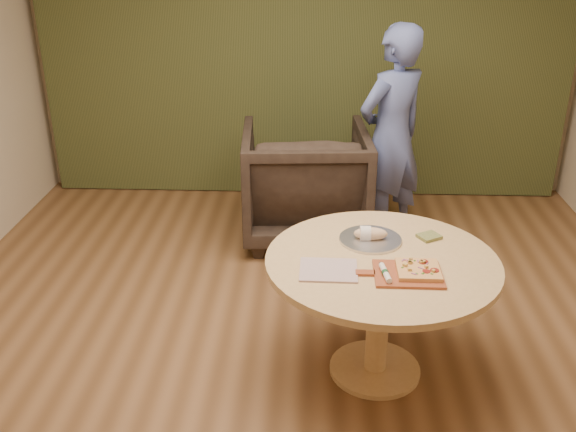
# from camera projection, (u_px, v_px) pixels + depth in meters

# --- Properties ---
(room_shell) EXTENTS (5.04, 6.04, 2.84)m
(room_shell) POSITION_uv_depth(u_px,v_px,m) (293.00, 149.00, 3.13)
(room_shell) COLOR brown
(room_shell) RESTS_ON ground
(curtain) EXTENTS (4.80, 0.14, 2.78)m
(curtain) POSITION_uv_depth(u_px,v_px,m) (305.00, 46.00, 5.77)
(curtain) COLOR #343B1B
(curtain) RESTS_ON ground
(pedestal_table) EXTENTS (1.27, 1.27, 0.75)m
(pedestal_table) POSITION_uv_depth(u_px,v_px,m) (381.00, 281.00, 3.53)
(pedestal_table) COLOR tan
(pedestal_table) RESTS_ON ground
(pizza_paddle) EXTENTS (0.45, 0.28, 0.01)m
(pizza_paddle) POSITION_uv_depth(u_px,v_px,m) (406.00, 274.00, 3.30)
(pizza_paddle) COLOR #984626
(pizza_paddle) RESTS_ON pedestal_table
(flatbread_pizza) EXTENTS (0.22, 0.22, 0.04)m
(flatbread_pizza) POSITION_uv_depth(u_px,v_px,m) (418.00, 269.00, 3.31)
(flatbread_pizza) COLOR #E8A95A
(flatbread_pizza) RESTS_ON pizza_paddle
(cutlery_roll) EXTENTS (0.05, 0.20, 0.03)m
(cutlery_roll) POSITION_uv_depth(u_px,v_px,m) (385.00, 273.00, 3.27)
(cutlery_roll) COLOR silver
(cutlery_roll) RESTS_ON pizza_paddle
(newspaper) EXTENTS (0.30, 0.25, 0.01)m
(newspaper) POSITION_uv_depth(u_px,v_px,m) (328.00, 270.00, 3.35)
(newspaper) COLOR silver
(newspaper) RESTS_ON pedestal_table
(serving_tray) EXTENTS (0.36, 0.36, 0.02)m
(serving_tray) POSITION_uv_depth(u_px,v_px,m) (370.00, 239.00, 3.67)
(serving_tray) COLOR silver
(serving_tray) RESTS_ON pedestal_table
(bread_roll) EXTENTS (0.19, 0.09, 0.09)m
(bread_roll) POSITION_uv_depth(u_px,v_px,m) (369.00, 234.00, 3.65)
(bread_roll) COLOR #DFB888
(bread_roll) RESTS_ON serving_tray
(green_packet) EXTENTS (0.15, 0.15, 0.02)m
(green_packet) POSITION_uv_depth(u_px,v_px,m) (429.00, 237.00, 3.69)
(green_packet) COLOR brown
(green_packet) RESTS_ON pedestal_table
(armchair) EXTENTS (1.06, 1.00, 1.03)m
(armchair) POSITION_uv_depth(u_px,v_px,m) (305.00, 177.00, 5.24)
(armchair) COLOR black
(armchair) RESTS_ON ground
(person_standing) EXTENTS (0.76, 0.73, 1.76)m
(person_standing) POSITION_uv_depth(u_px,v_px,m) (391.00, 137.00, 5.03)
(person_standing) COLOR #52619B
(person_standing) RESTS_ON ground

